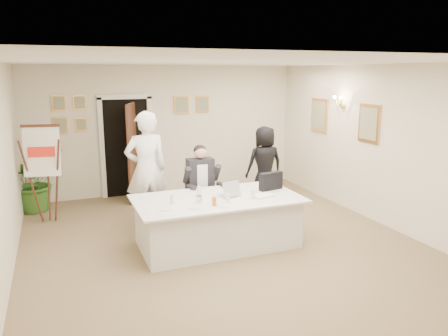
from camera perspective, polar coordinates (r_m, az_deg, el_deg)
name	(u,v)px	position (r m, az deg, el deg)	size (l,w,h in m)	color
floor	(224,246)	(6.94, -0.04, -10.14)	(7.00, 7.00, 0.00)	#7B6546
ceiling	(224,62)	(6.40, -0.04, 13.66)	(6.00, 7.00, 0.02)	white
wall_back	(167,130)	(9.83, -7.52, 4.97)	(6.00, 0.10, 2.80)	white
wall_front	(390,241)	(3.62, 20.82, -8.90)	(6.00, 0.10, 2.80)	white
wall_left	(1,175)	(6.13, -27.14, -0.86)	(0.10, 7.00, 2.80)	white
wall_right	(384,146)	(8.10, 20.17, 2.70)	(0.10, 7.00, 2.80)	white
doorway	(129,149)	(9.54, -12.35, 2.38)	(1.14, 0.86, 2.20)	black
pictures_back_wall	(130,111)	(9.59, -12.23, 7.31)	(3.40, 0.06, 0.80)	#E6A04E
pictures_right_wall	(342,119)	(8.96, 15.12, 6.17)	(0.06, 2.20, 0.80)	#E6A04E
wall_sconce	(340,101)	(8.89, 14.88, 8.41)	(0.20, 0.30, 0.24)	gold
conference_table	(218,221)	(6.83, -0.85, -6.98)	(2.54, 1.36, 0.78)	silver
seated_man	(201,185)	(7.63, -2.99, -2.27)	(0.62, 0.66, 1.45)	black
flip_chart	(45,179)	(8.35, -22.29, -1.35)	(0.63, 0.44, 1.75)	#381F11
standing_man	(146,169)	(7.67, -10.12, -0.19)	(0.74, 0.48, 2.02)	white
standing_woman	(264,164)	(9.12, 5.31, 0.54)	(0.77, 0.50, 1.58)	black
potted_palm	(33,181)	(9.24, -23.62, -1.55)	(1.07, 0.93, 1.19)	#306020
laptop	(229,187)	(6.79, 0.66, -2.50)	(0.31, 0.34, 0.28)	#B7BABC
laptop_bag	(271,181)	(7.17, 6.14, -1.71)	(0.41, 0.11, 0.29)	black
paper_stack	(263,196)	(6.79, 5.10, -3.63)	(0.30, 0.21, 0.03)	white
plate_left	(166,209)	(6.21, -7.53, -5.30)	(0.21, 0.21, 0.01)	white
plate_mid	(196,207)	(6.25, -3.74, -5.11)	(0.22, 0.22, 0.01)	white
plate_near	(224,205)	(6.32, -0.03, -4.88)	(0.21, 0.21, 0.01)	white
glass_a	(172,199)	(6.45, -6.78, -4.02)	(0.07, 0.07, 0.14)	silver
glass_b	(228,198)	(6.43, 0.47, -4.00)	(0.06, 0.06, 0.14)	silver
glass_c	(253,194)	(6.65, 3.77, -3.46)	(0.07, 0.07, 0.14)	silver
glass_d	(199,191)	(6.84, -3.25, -3.01)	(0.07, 0.07, 0.14)	silver
oj_glass	(214,201)	(6.31, -1.29, -4.38)	(0.06, 0.06, 0.13)	#D65E12
steel_jug	(199,199)	(6.44, -3.26, -4.13)	(0.09, 0.09, 0.11)	silver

